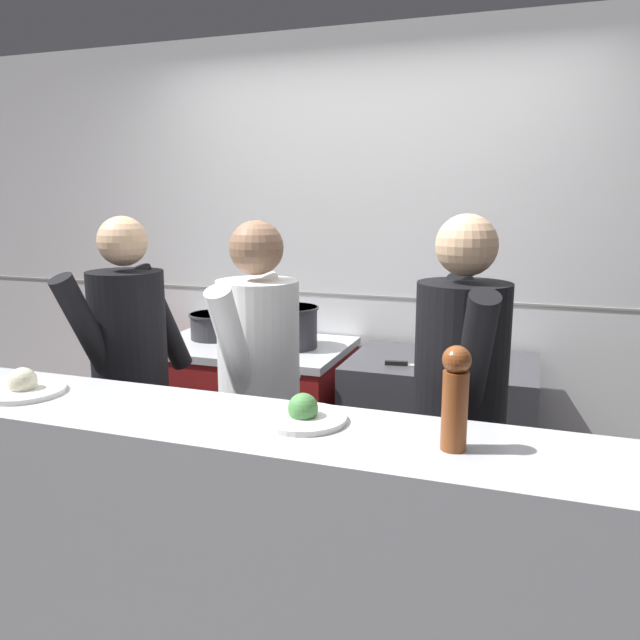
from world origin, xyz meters
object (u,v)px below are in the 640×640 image
object	(u,v)px
chef_head_cook	(131,379)
chef_sous	(259,398)
mixing_bowl_steel	(456,354)
oven_range	(252,422)
pepper_mill	(455,396)
sauce_pot	(291,326)
stock_pot	(215,325)
plated_dish_main	(23,387)
plated_dish_appetiser	(303,415)
chef_line	(459,416)
chefs_knife	(415,365)

from	to	relation	value
chef_head_cook	chef_sous	xyz separation A→B (m)	(0.65, -0.04, -0.00)
mixing_bowl_steel	chef_head_cook	xyz separation A→B (m)	(-1.34, -0.74, -0.05)
oven_range	chef_head_cook	bearing A→B (deg)	-106.82
pepper_mill	sauce_pot	bearing A→B (deg)	126.21
stock_pot	pepper_mill	distance (m)	2.11
sauce_pot	chef_head_cook	distance (m)	0.90
plated_dish_main	oven_range	bearing A→B (deg)	82.01
mixing_bowl_steel	plated_dish_appetiser	xyz separation A→B (m)	(-0.30, -1.33, 0.10)
mixing_bowl_steel	plated_dish_main	xyz separation A→B (m)	(-1.31, -1.39, 0.11)
sauce_pot	chef_line	world-z (taller)	chef_line
sauce_pot	chef_head_cook	bearing A→B (deg)	-121.81
stock_pot	chef_sous	size ratio (longest dim) A/B	0.18
mixing_bowl_steel	plated_dish_appetiser	distance (m)	1.36
chefs_knife	chef_sous	bearing A→B (deg)	-127.99
stock_pot	pepper_mill	xyz separation A→B (m)	(1.51, -1.46, 0.20)
pepper_mill	chef_head_cook	bearing A→B (deg)	156.62
stock_pot	mixing_bowl_steel	world-z (taller)	stock_pot
oven_range	sauce_pot	size ratio (longest dim) A/B	3.54
oven_range	chef_head_cook	size ratio (longest dim) A/B	0.65
chefs_knife	chef_head_cook	distance (m)	1.32
sauce_pot	mixing_bowl_steel	bearing A→B (deg)	-0.97
mixing_bowl_steel	pepper_mill	size ratio (longest dim) A/B	0.94
chefs_knife	chef_head_cook	bearing A→B (deg)	-152.15
chefs_knife	chef_sous	xyz separation A→B (m)	(-0.52, -0.66, -0.01)
mixing_bowl_steel	chef_head_cook	size ratio (longest dim) A/B	0.17
chef_head_cook	chef_line	bearing A→B (deg)	14.20
plated_dish_appetiser	chef_sous	world-z (taller)	chef_sous
plated_dish_main	plated_dish_appetiser	size ratio (longest dim) A/B	1.05
plated_dish_main	chef_line	bearing A→B (deg)	22.94
oven_range	mixing_bowl_steel	bearing A→B (deg)	-0.85
sauce_pot	plated_dish_main	world-z (taller)	sauce_pot
pepper_mill	stock_pot	bearing A→B (deg)	136.01
oven_range	pepper_mill	distance (m)	2.03
plated_dish_appetiser	pepper_mill	xyz separation A→B (m)	(0.46, -0.07, 0.13)
oven_range	plated_dish_main	distance (m)	1.54
chef_head_cook	chef_sous	world-z (taller)	chef_head_cook
chefs_knife	oven_range	bearing A→B (deg)	171.31
oven_range	chef_line	xyz separation A→B (m)	(1.22, -0.80, 0.46)
plated_dish_appetiser	chef_head_cook	world-z (taller)	chef_head_cook
stock_pot	chefs_knife	bearing A→B (deg)	-9.43
plated_dish_main	stock_pot	bearing A→B (deg)	91.83
sauce_pot	mixing_bowl_steel	distance (m)	0.88
plated_dish_main	chef_head_cook	xyz separation A→B (m)	(-0.03, 0.64, -0.15)
sauce_pot	pepper_mill	bearing A→B (deg)	-53.79
sauce_pot	chef_head_cook	xyz separation A→B (m)	(-0.47, -0.76, -0.12)
chef_sous	chefs_knife	bearing A→B (deg)	54.10
plated_dish_main	chef_line	distance (m)	1.55
plated_dish_appetiser	chef_head_cook	bearing A→B (deg)	150.85
plated_dish_main	sauce_pot	bearing A→B (deg)	72.66
plated_dish_appetiser	plated_dish_main	bearing A→B (deg)	-176.54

